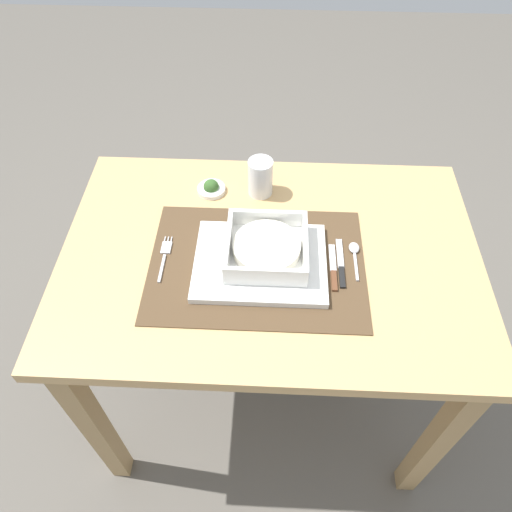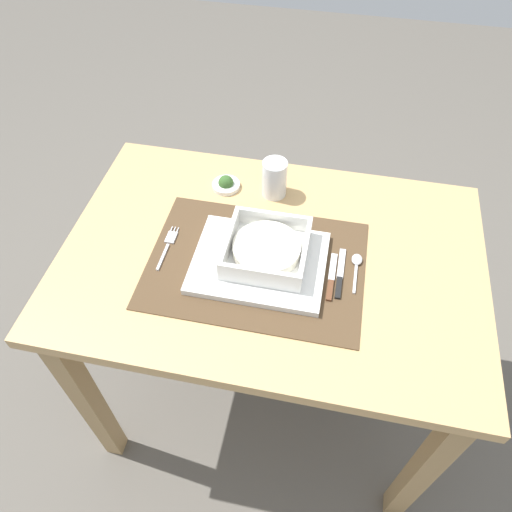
{
  "view_description": "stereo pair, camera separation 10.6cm",
  "coord_description": "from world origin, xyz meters",
  "px_view_note": "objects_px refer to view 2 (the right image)",
  "views": [
    {
      "loc": [
        0.0,
        -0.72,
        1.57
      ],
      "look_at": [
        -0.03,
        -0.04,
        0.76
      ],
      "focal_mm": 33.93,
      "sensor_mm": 36.0,
      "label": 1
    },
    {
      "loc": [
        0.11,
        -0.7,
        1.57
      ],
      "look_at": [
        -0.03,
        -0.04,
        0.76
      ],
      "focal_mm": 33.93,
      "sensor_mm": 36.0,
      "label": 2
    }
  ],
  "objects_px": {
    "dining_table": "(270,284)",
    "bread_knife": "(331,279)",
    "porridge_bowl": "(266,250)",
    "drinking_glass": "(274,180)",
    "condiment_saucer": "(226,184)",
    "butter_knife": "(340,276)",
    "fork": "(168,244)",
    "spoon": "(357,263)"
  },
  "relations": [
    {
      "from": "condiment_saucer",
      "to": "drinking_glass",
      "type": "bearing_deg",
      "value": 0.97
    },
    {
      "from": "butter_knife",
      "to": "porridge_bowl",
      "type": "bearing_deg",
      "value": 176.26
    },
    {
      "from": "dining_table",
      "to": "drinking_glass",
      "type": "relative_size",
      "value": 9.81
    },
    {
      "from": "fork",
      "to": "spoon",
      "type": "relative_size",
      "value": 1.23
    },
    {
      "from": "fork",
      "to": "drinking_glass",
      "type": "distance_m",
      "value": 0.31
    },
    {
      "from": "spoon",
      "to": "drinking_glass",
      "type": "xyz_separation_m",
      "value": [
        -0.22,
        0.2,
        0.04
      ]
    },
    {
      "from": "dining_table",
      "to": "drinking_glass",
      "type": "height_order",
      "value": "drinking_glass"
    },
    {
      "from": "bread_knife",
      "to": "drinking_glass",
      "type": "height_order",
      "value": "drinking_glass"
    },
    {
      "from": "condiment_saucer",
      "to": "butter_knife",
      "type": "bearing_deg",
      "value": -36.86
    },
    {
      "from": "dining_table",
      "to": "fork",
      "type": "relative_size",
      "value": 7.23
    },
    {
      "from": "butter_knife",
      "to": "condiment_saucer",
      "type": "distance_m",
      "value": 0.39
    },
    {
      "from": "porridge_bowl",
      "to": "condiment_saucer",
      "type": "xyz_separation_m",
      "value": [
        -0.15,
        0.22,
        -0.03
      ]
    },
    {
      "from": "spoon",
      "to": "fork",
      "type": "bearing_deg",
      "value": -174.28
    },
    {
      "from": "porridge_bowl",
      "to": "drinking_glass",
      "type": "height_order",
      "value": "drinking_glass"
    },
    {
      "from": "porridge_bowl",
      "to": "drinking_glass",
      "type": "relative_size",
      "value": 1.81
    },
    {
      "from": "dining_table",
      "to": "fork",
      "type": "bearing_deg",
      "value": -174.8
    },
    {
      "from": "dining_table",
      "to": "butter_knife",
      "type": "distance_m",
      "value": 0.2
    },
    {
      "from": "bread_knife",
      "to": "condiment_saucer",
      "type": "height_order",
      "value": "condiment_saucer"
    },
    {
      "from": "porridge_bowl",
      "to": "fork",
      "type": "relative_size",
      "value": 1.34
    },
    {
      "from": "drinking_glass",
      "to": "porridge_bowl",
      "type": "bearing_deg",
      "value": -84.29
    },
    {
      "from": "porridge_bowl",
      "to": "bread_knife",
      "type": "bearing_deg",
      "value": -10.63
    },
    {
      "from": "spoon",
      "to": "condiment_saucer",
      "type": "height_order",
      "value": "condiment_saucer"
    },
    {
      "from": "dining_table",
      "to": "bread_knife",
      "type": "relative_size",
      "value": 7.36
    },
    {
      "from": "condiment_saucer",
      "to": "porridge_bowl",
      "type": "bearing_deg",
      "value": -56.39
    },
    {
      "from": "porridge_bowl",
      "to": "drinking_glass",
      "type": "bearing_deg",
      "value": 95.71
    },
    {
      "from": "bread_knife",
      "to": "condiment_saucer",
      "type": "distance_m",
      "value": 0.39
    },
    {
      "from": "porridge_bowl",
      "to": "fork",
      "type": "distance_m",
      "value": 0.23
    },
    {
      "from": "fork",
      "to": "butter_knife",
      "type": "bearing_deg",
      "value": -6.39
    },
    {
      "from": "bread_knife",
      "to": "butter_knife",
      "type": "bearing_deg",
      "value": 36.99
    },
    {
      "from": "dining_table",
      "to": "condiment_saucer",
      "type": "bearing_deg",
      "value": 127.82
    },
    {
      "from": "bread_knife",
      "to": "condiment_saucer",
      "type": "relative_size",
      "value": 1.84
    },
    {
      "from": "porridge_bowl",
      "to": "butter_knife",
      "type": "height_order",
      "value": "porridge_bowl"
    },
    {
      "from": "fork",
      "to": "spoon",
      "type": "distance_m",
      "value": 0.43
    },
    {
      "from": "drinking_glass",
      "to": "dining_table",
      "type": "bearing_deg",
      "value": -81.34
    },
    {
      "from": "fork",
      "to": "bread_knife",
      "type": "height_order",
      "value": "bread_knife"
    },
    {
      "from": "drinking_glass",
      "to": "fork",
      "type": "bearing_deg",
      "value": -132.74
    },
    {
      "from": "fork",
      "to": "spoon",
      "type": "xyz_separation_m",
      "value": [
        0.43,
        0.03,
        0.0
      ]
    },
    {
      "from": "porridge_bowl",
      "to": "fork",
      "type": "bearing_deg",
      "value": -179.79
    },
    {
      "from": "butter_knife",
      "to": "dining_table",
      "type": "bearing_deg",
      "value": 168.63
    },
    {
      "from": "dining_table",
      "to": "condiment_saucer",
      "type": "height_order",
      "value": "condiment_saucer"
    },
    {
      "from": "condiment_saucer",
      "to": "dining_table",
      "type": "bearing_deg",
      "value": -52.18
    },
    {
      "from": "dining_table",
      "to": "drinking_glass",
      "type": "distance_m",
      "value": 0.26
    }
  ]
}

